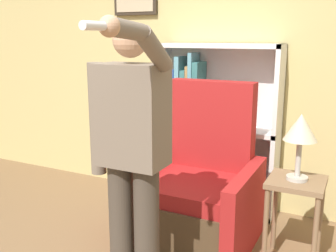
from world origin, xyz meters
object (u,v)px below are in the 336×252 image
Objects in this scene: bookcase at (202,129)px; side_table at (295,198)px; armchair at (198,194)px; table_lamp at (301,131)px; person_standing at (131,154)px.

bookcase is 1.24m from side_table.
bookcase reaches higher than side_table.
armchair is 0.97m from table_lamp.
person_standing is at bearing -92.94° from armchair.
person_standing reaches higher than bookcase.
bookcase is 0.80m from armchair.
bookcase is at bearing 109.24° from armchair.
armchair is (0.23, -0.67, -0.37)m from bookcase.
person_standing is at bearing -132.46° from side_table.
side_table is 0.49m from table_lamp.
armchair reaches higher than side_table.
table_lamp is (0.00, 0.00, 0.49)m from side_table.
armchair is at bearing 176.87° from table_lamp.
table_lamp reaches higher than side_table.
armchair is at bearing -70.76° from bookcase.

